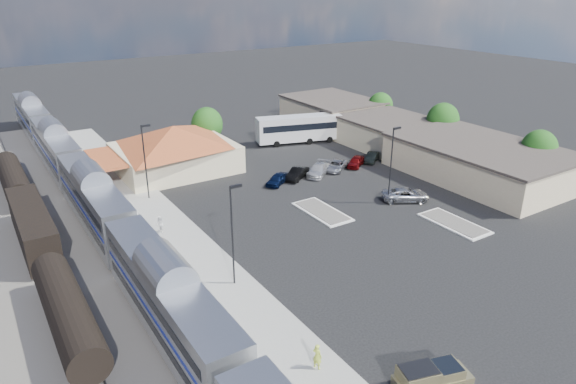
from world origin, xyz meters
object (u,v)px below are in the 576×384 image
coach_bus (299,128)px  suv (406,195)px  station_depot (174,148)px  pickup_truck (433,377)px

coach_bus → suv: bearing=-169.4°
station_depot → suv: bearing=-52.8°
station_depot → suv: size_ratio=3.35×
suv → pickup_truck: bearing=169.1°
station_depot → coach_bus: (21.37, 1.80, -0.64)m
coach_bus → pickup_truck: bearing=171.4°
pickup_truck → station_depot: bearing=14.2°
station_depot → coach_bus: size_ratio=1.33×
suv → coach_bus: (2.66, 26.42, 1.73)m
pickup_truck → suv: bearing=-25.7°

